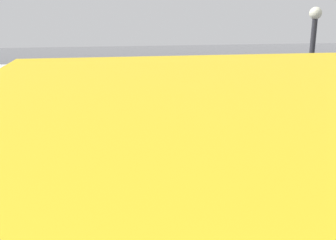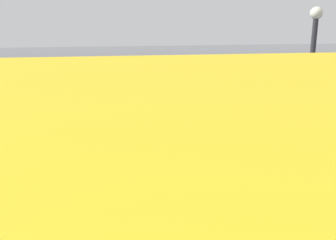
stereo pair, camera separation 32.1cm
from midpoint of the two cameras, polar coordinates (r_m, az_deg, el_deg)
ground_plane at (r=10.30m, az=-0.86°, el=-5.51°), size 90.00×90.00×0.00m
slush_patch_under_van at (r=11.65m, az=-7.62°, el=-3.19°), size 2.18×2.18×0.01m
slush_patch_mid_street at (r=8.53m, az=-19.08°, el=-10.81°), size 2.54×2.54×0.01m
cargo_van_parked_right at (r=10.70m, az=-22.10°, el=0.75°), size 2.40×5.43×2.60m
shopping_cart_vendor at (r=10.48m, az=2.07°, el=-1.89°), size 0.64×0.88×1.02m
hand_dolly_boxes at (r=10.88m, az=-2.83°, el=-1.67°), size 0.54×0.72×1.32m
pedestrian_pink_side at (r=10.52m, az=-4.07°, el=3.85°), size 1.04×1.04×2.15m
pedestrian_black_side at (r=10.10m, az=8.80°, el=3.17°), size 1.04×1.04×2.15m
street_lamp at (r=9.53m, az=21.52°, el=6.52°), size 0.28×0.28×3.86m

